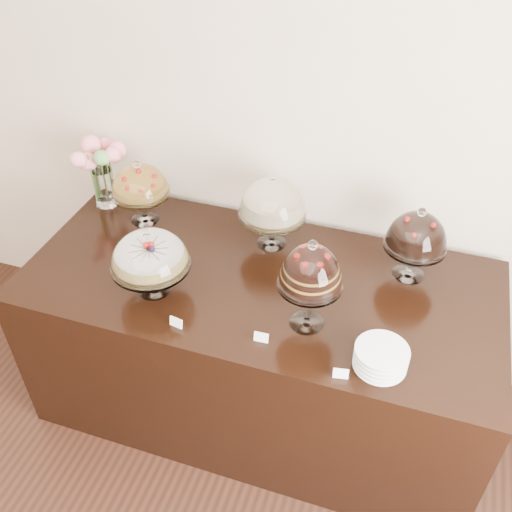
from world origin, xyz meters
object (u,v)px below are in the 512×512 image
(cake_stand_cheesecake, at_px, (273,201))
(plate_stack, at_px, (381,358))
(flower_vase, at_px, (100,165))
(cake_stand_dark_choco, at_px, (417,234))
(cake_stand_choco_layer, at_px, (311,271))
(cake_stand_sugar_sponge, at_px, (149,254))
(cake_stand_fruit_tart, at_px, (140,183))
(display_counter, at_px, (259,345))

(cake_stand_cheesecake, bearing_deg, plate_stack, -44.45)
(flower_vase, xyz_separation_m, plate_stack, (1.60, -0.68, -0.19))
(cake_stand_cheesecake, xyz_separation_m, cake_stand_dark_choco, (0.68, -0.03, -0.02))
(cake_stand_dark_choco, relative_size, flower_vase, 0.97)
(cake_stand_choco_layer, distance_m, plate_stack, 0.43)
(cake_stand_sugar_sponge, distance_m, cake_stand_fruit_tart, 0.56)
(plate_stack, bearing_deg, cake_stand_dark_choco, 85.75)
(cake_stand_sugar_sponge, relative_size, cake_stand_choco_layer, 0.80)
(cake_stand_dark_choco, xyz_separation_m, flower_vase, (-1.64, 0.09, 0.00))
(cake_stand_fruit_tart, bearing_deg, cake_stand_choco_layer, -24.97)
(display_counter, bearing_deg, plate_stack, -29.15)
(display_counter, xyz_separation_m, flower_vase, (-0.99, 0.35, 0.69))
(cake_stand_sugar_sponge, xyz_separation_m, flower_vase, (-0.56, 0.56, 0.03))
(cake_stand_sugar_sponge, xyz_separation_m, plate_stack, (1.04, -0.12, -0.16))
(display_counter, height_order, cake_stand_dark_choco, cake_stand_dark_choco)
(cake_stand_dark_choco, bearing_deg, display_counter, -158.57)
(display_counter, height_order, flower_vase, flower_vase)
(cake_stand_cheesecake, bearing_deg, flower_vase, 176.17)
(cake_stand_choco_layer, height_order, cake_stand_dark_choco, cake_stand_choco_layer)
(display_counter, distance_m, cake_stand_sugar_sponge, 0.82)
(flower_vase, relative_size, plate_stack, 1.88)
(cake_stand_sugar_sponge, bearing_deg, cake_stand_choco_layer, 1.21)
(cake_stand_fruit_tart, bearing_deg, cake_stand_cheesecake, 1.38)
(display_counter, relative_size, cake_stand_sugar_sponge, 6.26)
(flower_vase, distance_m, plate_stack, 1.75)
(cake_stand_dark_choco, bearing_deg, cake_stand_sugar_sponge, -156.54)
(cake_stand_dark_choco, height_order, cake_stand_fruit_tart, cake_stand_dark_choco)
(display_counter, bearing_deg, cake_stand_choco_layer, -35.73)
(display_counter, distance_m, plate_stack, 0.85)
(cake_stand_fruit_tart, distance_m, flower_vase, 0.28)
(cake_stand_choco_layer, bearing_deg, flower_vase, 156.71)
(cake_stand_dark_choco, bearing_deg, cake_stand_choco_layer, -129.47)
(cake_stand_cheesecake, bearing_deg, cake_stand_dark_choco, -2.31)
(cake_stand_cheesecake, bearing_deg, cake_stand_fruit_tart, -178.62)
(cake_stand_dark_choco, xyz_separation_m, cake_stand_fruit_tart, (-1.37, 0.01, -0.01))
(display_counter, relative_size, cake_stand_fruit_tart, 6.21)
(display_counter, xyz_separation_m, cake_stand_cheesecake, (-0.03, 0.28, 0.70))
(flower_vase, bearing_deg, cake_stand_sugar_sponge, -44.98)
(flower_vase, bearing_deg, display_counter, -19.29)
(display_counter, bearing_deg, cake_stand_sugar_sponge, -153.59)
(cake_stand_sugar_sponge, height_order, cake_stand_cheesecake, cake_stand_cheesecake)
(cake_stand_sugar_sponge, xyz_separation_m, cake_stand_fruit_tart, (-0.29, 0.48, 0.01))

